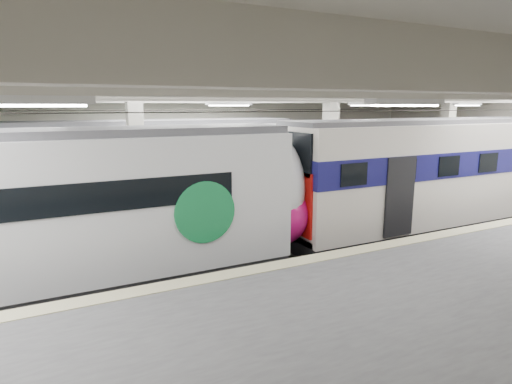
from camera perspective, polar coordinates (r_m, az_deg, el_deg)
station_hall at (r=11.68m, az=3.71°, el=3.37°), size 36.00×24.00×5.75m
modern_emu at (r=12.14m, az=-18.85°, el=-2.30°), size 13.31×2.75×4.32m
older_rer at (r=18.21m, az=22.68°, el=2.41°), size 13.26×2.93×4.38m
far_train at (r=17.69m, az=-16.42°, el=2.37°), size 13.49×2.87×4.32m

